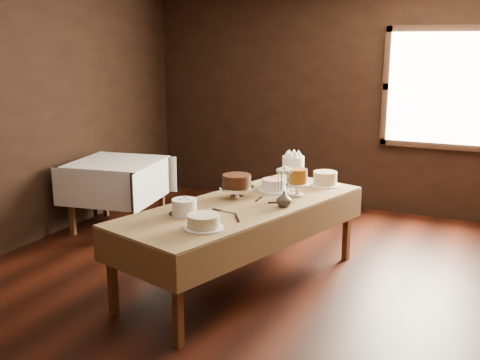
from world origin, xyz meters
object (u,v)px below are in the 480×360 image
at_px(cake_cream, 204,222).
at_px(cake_server_c, 262,197).
at_px(side_table, 117,169).
at_px(cake_chocolate, 237,187).
at_px(cake_caramel, 298,184).
at_px(cake_server_e, 195,204).
at_px(cake_speckled, 325,179).
at_px(cake_server_d, 286,203).
at_px(cake_server_a, 229,212).
at_px(flower_vase, 284,199).
at_px(cake_lattice, 274,186).
at_px(cake_swirl, 184,207).
at_px(display_table, 242,210).
at_px(cake_meringue, 293,170).
at_px(cake_server_b, 238,220).

bearing_deg(cake_cream, cake_server_c, 87.01).
distance_m(side_table, cake_chocolate, 1.99).
bearing_deg(side_table, cake_chocolate, -20.62).
relative_size(cake_caramel, cake_server_c, 1.10).
xyz_separation_m(side_table, cake_server_e, (1.61, -1.04, 0.05)).
height_order(cake_speckled, cake_caramel, cake_caramel).
xyz_separation_m(cake_speckled, cake_caramel, (-0.12, -0.48, 0.05)).
distance_m(side_table, cake_server_d, 2.43).
xyz_separation_m(cake_cream, cake_server_a, (-0.01, 0.45, -0.05)).
bearing_deg(cake_server_c, cake_speckled, -36.05).
bearing_deg(flower_vase, side_table, 161.42).
bearing_deg(cake_server_d, cake_lattice, 98.39).
height_order(cake_cream, flower_vase, flower_vase).
bearing_deg(cake_swirl, cake_speckled, 62.01).
height_order(side_table, cake_chocolate, cake_chocolate).
bearing_deg(cake_cream, cake_speckled, 74.95).
bearing_deg(flower_vase, cake_lattice, 120.91).
distance_m(cake_server_d, flower_vase, 0.14).
height_order(cake_cream, cake_server_d, cake_cream).
distance_m(display_table, cake_cream, 0.75).
height_order(cake_server_d, flower_vase, flower_vase).
bearing_deg(flower_vase, cake_server_d, 99.75).
height_order(cake_caramel, cake_cream, cake_caramel).
bearing_deg(display_table, cake_server_d, 29.02).
distance_m(cake_lattice, cake_swirl, 1.09).
relative_size(cake_speckled, cake_caramel, 1.23).
bearing_deg(cake_server_c, cake_cream, 172.04).
relative_size(cake_meringue, cake_cream, 0.81).
xyz_separation_m(cake_speckled, cake_lattice, (-0.38, -0.42, -0.02)).
relative_size(cake_meringue, cake_server_e, 1.16).
relative_size(display_table, cake_chocolate, 7.23).
bearing_deg(cake_speckled, cake_caramel, -103.62).
distance_m(cake_lattice, cake_server_b, 0.97).
xyz_separation_m(display_table, cake_swirl, (-0.30, -0.49, 0.12)).
distance_m(side_table, cake_server_b, 2.51).
height_order(cake_chocolate, cake_cream, cake_chocolate).
bearing_deg(cake_server_b, cake_server_c, 155.51).
height_order(cake_caramel, cake_server_e, cake_caramel).
height_order(cake_server_a, cake_server_d, same).
height_order(cake_server_a, cake_server_b, same).
bearing_deg(cake_speckled, cake_lattice, -131.77).
relative_size(cake_speckled, cake_server_c, 1.36).
relative_size(side_table, cake_chocolate, 2.99).
relative_size(cake_caramel, cake_swirl, 1.02).
distance_m(display_table, cake_server_d, 0.39).
xyz_separation_m(cake_swirl, flower_vase, (0.66, 0.57, 0.01)).
bearing_deg(cake_chocolate, cake_server_d, 3.18).
bearing_deg(cake_lattice, cake_cream, -93.49).
xyz_separation_m(cake_caramel, cake_server_a, (-0.34, -0.75, -0.11)).
bearing_deg(cake_swirl, cake_chocolate, 75.65).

